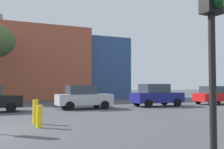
% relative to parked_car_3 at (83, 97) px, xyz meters
% --- Properties ---
extents(parked_car_3, '(4.05, 1.99, 1.75)m').
position_rel_parked_car_3_xyz_m(parked_car_3, '(0.00, 0.00, 0.00)').
color(parked_car_3, silver).
rests_on(parked_car_3, ground_plane).
extents(parked_car_4, '(4.29, 2.10, 1.86)m').
position_rel_parked_car_3_xyz_m(parked_car_4, '(6.34, -0.00, 0.05)').
color(parked_car_4, navy).
rests_on(parked_car_4, ground_plane).
extents(parked_car_5, '(3.89, 1.91, 1.69)m').
position_rel_parked_car_3_xyz_m(parked_car_5, '(12.71, 0.00, -0.03)').
color(parked_car_5, red).
rests_on(parked_car_5, ground_plane).
extents(traffic_light_near_right, '(0.37, 0.37, 3.80)m').
position_rel_parked_car_3_xyz_m(traffic_light_near_right, '(-2.61, -15.56, 1.93)').
color(traffic_light_near_right, black).
rests_on(traffic_light_near_right, ground_plane).
extents(bollard_yellow_0, '(0.24, 0.24, 1.07)m').
position_rel_parked_car_3_xyz_m(bollard_yellow_0, '(-4.35, -6.77, -0.34)').
color(bollard_yellow_0, yellow).
rests_on(bollard_yellow_0, ground_plane).
extents(bollard_yellow_1, '(0.24, 0.24, 0.90)m').
position_rel_parked_car_3_xyz_m(bollard_yellow_1, '(-4.36, -7.98, -0.42)').
color(bollard_yellow_1, yellow).
rests_on(bollard_yellow_1, ground_plane).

